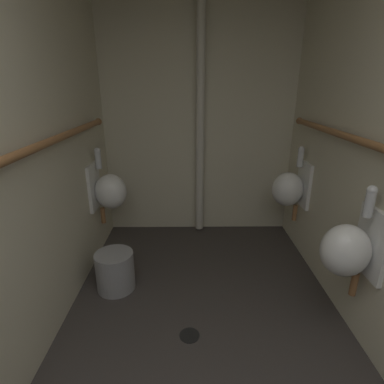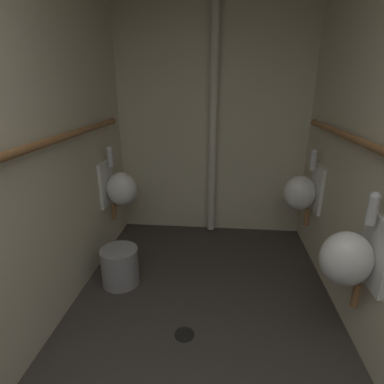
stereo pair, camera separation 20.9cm
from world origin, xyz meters
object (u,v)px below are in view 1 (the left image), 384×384
at_px(standpipe_back_wall, 200,116).
at_px(waste_bin, 115,271).
at_px(floor_drain, 189,335).
at_px(urinal_right_mid, 349,249).
at_px(urinal_left_mid, 108,190).
at_px(urinal_right_far, 290,188).

relative_size(standpipe_back_wall, waste_bin, 7.88).
distance_m(floor_drain, waste_bin, 0.83).
bearing_deg(urinal_right_mid, standpipe_back_wall, 118.41).
relative_size(urinal_left_mid, standpipe_back_wall, 0.29).
height_order(urinal_right_mid, standpipe_back_wall, standpipe_back_wall).
xyz_separation_m(urinal_right_far, standpipe_back_wall, (-0.87, 0.45, 0.65)).
xyz_separation_m(floor_drain, waste_bin, (-0.62, 0.53, 0.16)).
relative_size(urinal_left_mid, floor_drain, 5.39).
relative_size(urinal_right_far, floor_drain, 5.39).
distance_m(standpipe_back_wall, waste_bin, 1.75).
xyz_separation_m(urinal_right_mid, standpipe_back_wall, (-0.87, 1.61, 0.65)).
height_order(urinal_left_mid, urinal_right_far, same).
xyz_separation_m(urinal_right_far, floor_drain, (-0.99, -1.16, -0.67)).
bearing_deg(standpipe_back_wall, urinal_left_mid, -151.01).
relative_size(urinal_right_mid, standpipe_back_wall, 0.29).
xyz_separation_m(urinal_right_mid, waste_bin, (-1.61, 0.53, -0.51)).
bearing_deg(standpipe_back_wall, urinal_right_far, -27.32).
bearing_deg(waste_bin, urinal_right_mid, -18.18).
distance_m(urinal_left_mid, urinal_right_far, 1.76).
distance_m(urinal_right_mid, waste_bin, 1.77).
xyz_separation_m(standpipe_back_wall, waste_bin, (-0.74, -1.08, -1.16)).
xyz_separation_m(urinal_right_mid, urinal_right_far, (0.00, 1.16, 0.00)).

